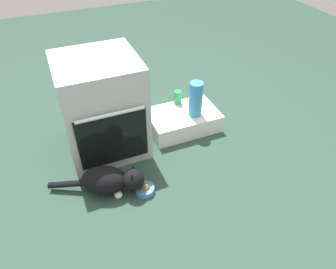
# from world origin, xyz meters

# --- Properties ---
(ground) EXTENTS (8.00, 8.00, 0.00)m
(ground) POSITION_xyz_m (0.00, 0.00, 0.00)
(ground) COLOR #284238
(oven) EXTENTS (0.58, 0.61, 0.76)m
(oven) POSITION_xyz_m (-0.06, 0.47, 0.38)
(oven) COLOR #B7BABF
(oven) RESTS_ON ground
(pantry_cabinet) EXTENTS (0.59, 0.38, 0.16)m
(pantry_cabinet) POSITION_xyz_m (0.60, 0.46, 0.08)
(pantry_cabinet) COLOR white
(pantry_cabinet) RESTS_ON ground
(food_bowl) EXTENTS (0.13, 0.13, 0.07)m
(food_bowl) POSITION_xyz_m (0.05, -0.11, 0.03)
(food_bowl) COLOR #4C7AB7
(food_bowl) RESTS_ON ground
(cat) EXTENTS (0.63, 0.34, 0.22)m
(cat) POSITION_xyz_m (-0.16, -0.01, 0.11)
(cat) COLOR black
(cat) RESTS_ON ground
(soda_can) EXTENTS (0.07, 0.07, 0.12)m
(soda_can) POSITION_xyz_m (0.62, 0.61, 0.22)
(soda_can) COLOR green
(soda_can) RESTS_ON pantry_cabinet
(water_bottle) EXTENTS (0.11, 0.11, 0.30)m
(water_bottle) POSITION_xyz_m (0.68, 0.40, 0.31)
(water_bottle) COLOR #388CD1
(water_bottle) RESTS_ON pantry_cabinet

